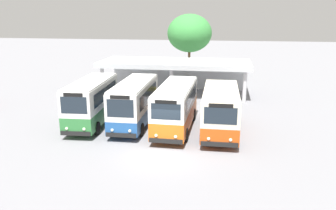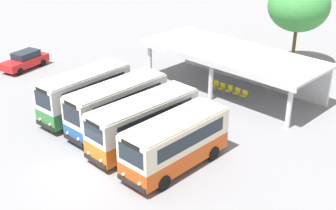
{
  "view_description": "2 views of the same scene",
  "coord_description": "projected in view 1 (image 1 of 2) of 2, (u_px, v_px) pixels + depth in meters",
  "views": [
    {
      "loc": [
        3.48,
        -18.42,
        8.0
      ],
      "look_at": [
        -0.69,
        6.66,
        1.22
      ],
      "focal_mm": 36.61,
      "sensor_mm": 36.0,
      "label": 1
    },
    {
      "loc": [
        18.93,
        -12.25,
        14.55
      ],
      "look_at": [
        0.2,
        6.84,
        2.17
      ],
      "focal_mm": 48.26,
      "sensor_mm": 36.0,
      "label": 2
    }
  ],
  "objects": [
    {
      "name": "waiting_chair_end_by_column",
      "position": [
        166.0,
        90.0,
        34.66
      ],
      "size": [
        0.46,
        0.46,
        0.86
      ],
      "color": "slate",
      "rests_on": "ground"
    },
    {
      "name": "waiting_chair_middle_seat",
      "position": [
        180.0,
        91.0,
        34.42
      ],
      "size": [
        0.46,
        0.46,
        0.86
      ],
      "color": "slate",
      "rests_on": "ground"
    },
    {
      "name": "waiting_chair_fifth_seat",
      "position": [
        194.0,
        91.0,
        34.18
      ],
      "size": [
        0.46,
        0.46,
        0.86
      ],
      "color": "slate",
      "rests_on": "ground"
    },
    {
      "name": "city_bus_middle_cream",
      "position": [
        176.0,
        105.0,
        24.14
      ],
      "size": [
        2.4,
        7.81,
        3.19
      ],
      "color": "black",
      "rests_on": "ground"
    },
    {
      "name": "waiting_chair_fourth_seat",
      "position": [
        187.0,
        91.0,
        34.31
      ],
      "size": [
        0.46,
        0.46,
        0.86
      ],
      "color": "slate",
      "rests_on": "ground"
    },
    {
      "name": "city_bus_fourth_amber",
      "position": [
        220.0,
        109.0,
        23.28
      ],
      "size": [
        2.52,
        7.07,
        3.12
      ],
      "color": "black",
      "rests_on": "ground"
    },
    {
      "name": "waiting_chair_second_from_end",
      "position": [
        173.0,
        91.0,
        34.48
      ],
      "size": [
        0.46,
        0.46,
        0.86
      ],
      "color": "slate",
      "rests_on": "ground"
    },
    {
      "name": "roadside_tree_behind_canopy",
      "position": [
        190.0,
        33.0,
        42.51
      ],
      "size": [
        5.52,
        5.52,
        8.03
      ],
      "color": "brown",
      "rests_on": "ground"
    },
    {
      "name": "city_bus_nearest_orange",
      "position": [
        92.0,
        101.0,
        25.17
      ],
      "size": [
        2.53,
        7.25,
        3.32
      ],
      "color": "black",
      "rests_on": "ground"
    },
    {
      "name": "ground_plane",
      "position": [
        161.0,
        154.0,
        20.17
      ],
      "size": [
        180.0,
        180.0,
        0.0
      ],
      "primitive_type": "plane",
      "color": "gray"
    },
    {
      "name": "terminal_canopy",
      "position": [
        176.0,
        67.0,
        35.41
      ],
      "size": [
        15.06,
        6.01,
        3.4
      ],
      "color": "silver",
      "rests_on": "ground"
    },
    {
      "name": "city_bus_second_in_row",
      "position": [
        135.0,
        101.0,
        25.08
      ],
      "size": [
        2.34,
        7.67,
        3.24
      ],
      "color": "black",
      "rests_on": "ground"
    }
  ]
}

